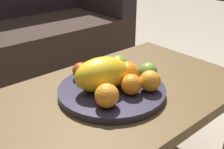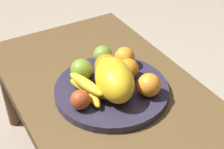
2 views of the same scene
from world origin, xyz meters
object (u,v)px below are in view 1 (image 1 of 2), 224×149
Objects in this scene: melon_large_front at (102,74)px; orange_front at (127,73)px; orange_left at (107,96)px; orange_right at (131,85)px; fruit_bowl at (112,91)px; banana_bunch at (98,73)px; coffee_table at (110,106)px; couch at (3,40)px; apple_front at (81,71)px; orange_back at (150,81)px; apple_left at (118,65)px; apple_right at (148,72)px.

melon_large_front is 2.27× the size of orange_front.
orange_right is (0.11, 0.01, -0.00)m from orange_left.
fruit_bowl is at bearing 104.53° from orange_right.
fruit_bowl is at bearing -92.11° from banana_bunch.
couch is at bearing 87.55° from coffee_table.
couch is 28.10× the size of apple_front.
banana_bunch is at bearing 113.49° from orange_back.
couch is at bearing 92.40° from apple_left.
melon_large_front reaches higher than orange_left.
orange_right is 0.93× the size of apple_left.
melon_large_front is at bearing 58.97° from orange_left.
apple_front is at bearing -94.45° from couch.
orange_left is at bearing -176.47° from orange_right.
couch is 1.27m from orange_back.
couch is 1.04m from apple_front.
apple_left reaches higher than banana_bunch.
orange_right is at bearing 158.95° from orange_back.
apple_left is (0.13, -0.07, 0.01)m from apple_front.
orange_left reaches higher than banana_bunch.
apple_left is (0.10, 0.06, 0.11)m from coffee_table.
orange_front is 1.11× the size of orange_left.
fruit_bowl is 5.19× the size of orange_back.
orange_front reaches higher than orange_back.
melon_large_front is 3.11× the size of apple_front.
melon_large_front is at bearing 161.31° from fruit_bowl.
banana_bunch is at bearing 81.99° from coffee_table.
couch reaches higher than apple_front.
orange_left is 1.00× the size of apple_left.
orange_front is 1.37× the size of apple_front.
coffee_table is at bearing -21.06° from melon_large_front.
apple_right reaches higher than banana_bunch.
orange_right reaches higher than apple_front.
orange_front is (0.07, -0.02, 0.11)m from coffee_table.
orange_left is 0.23m from apple_left.
banana_bunch is (-0.13, 0.12, -0.01)m from apple_right.
apple_left reaches higher than fruit_bowl.
orange_back is at bearing -88.12° from couch.
coffee_table is 0.61× the size of couch.
orange_back is (0.12, -0.11, -0.02)m from melon_large_front.
melon_large_front is 0.10m from orange_front.
orange_left is (-0.13, -1.24, 0.17)m from couch.
coffee_table is 0.16m from orange_left.
orange_front is at bearing -89.19° from couch.
orange_left is 1.04× the size of orange_back.
fruit_bowl is 4.49× the size of orange_front.
banana_bunch is at bearing 87.89° from fruit_bowl.
couch is at bearing 91.88° from orange_back.
orange_left is (-0.09, -0.08, 0.05)m from fruit_bowl.
orange_front is at bearing 106.21° from orange_back.
coffee_table is 15.45× the size of apple_right.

